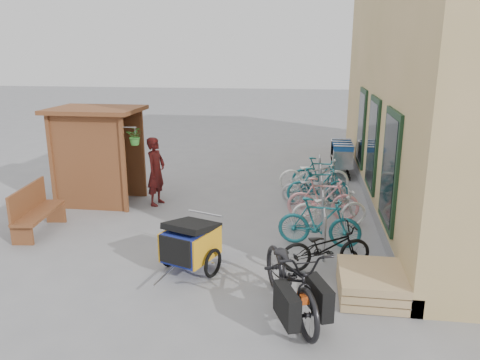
# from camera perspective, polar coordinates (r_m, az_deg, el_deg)

# --- Properties ---
(ground) EXTENTS (80.00, 80.00, 0.00)m
(ground) POSITION_cam_1_polar(r_m,az_deg,el_deg) (9.26, -4.44, -8.32)
(ground) COLOR gray
(kiosk) EXTENTS (2.49, 1.65, 2.40)m
(kiosk) POSITION_cam_1_polar(r_m,az_deg,el_deg) (12.12, -17.34, 4.41)
(kiosk) COLOR brown
(kiosk) RESTS_ON ground
(bike_rack) EXTENTS (0.05, 5.35, 0.86)m
(bike_rack) POSITION_cam_1_polar(r_m,az_deg,el_deg) (11.14, 9.88, -1.53)
(bike_rack) COLOR #A5A8AD
(bike_rack) RESTS_ON ground
(pallet_stack) EXTENTS (1.00, 1.20, 0.40)m
(pallet_stack) POSITION_cam_1_polar(r_m,az_deg,el_deg) (7.79, 15.69, -12.03)
(pallet_stack) COLOR tan
(pallet_stack) RESTS_ON ground
(bench) EXTENTS (0.68, 1.66, 1.02)m
(bench) POSITION_cam_1_polar(r_m,az_deg,el_deg) (10.72, -23.75, -3.30)
(bench) COLOR brown
(bench) RESTS_ON ground
(shopping_carts) EXTENTS (0.60, 2.03, 1.08)m
(shopping_carts) POSITION_cam_1_polar(r_m,az_deg,el_deg) (14.98, 12.23, 3.18)
(shopping_carts) COLOR silver
(shopping_carts) RESTS_ON ground
(child_trailer) EXTENTS (1.08, 1.65, 0.96)m
(child_trailer) POSITION_cam_1_polar(r_m,az_deg,el_deg) (8.21, -6.05, -7.54)
(child_trailer) COLOR navy
(child_trailer) RESTS_ON ground
(cargo_bike) EXTENTS (1.51, 2.29, 1.14)m
(cargo_bike) POSITION_cam_1_polar(r_m,az_deg,el_deg) (6.94, 6.30, -11.76)
(cargo_bike) COLOR black
(cargo_bike) RESTS_ON ground
(person_kiosk) EXTENTS (0.53, 0.69, 1.70)m
(person_kiosk) POSITION_cam_1_polar(r_m,az_deg,el_deg) (11.74, -10.20, 1.03)
(person_kiosk) COLOR maroon
(person_kiosk) RESTS_ON ground
(bike_0) EXTENTS (1.71, 1.03, 0.85)m
(bike_0) POSITION_cam_1_polar(r_m,az_deg,el_deg) (8.37, 10.41, -8.06)
(bike_0) COLOR black
(bike_0) RESTS_ON ground
(bike_1) EXTENTS (1.67, 0.65, 0.98)m
(bike_1) POSITION_cam_1_polar(r_m,az_deg,el_deg) (9.32, 9.66, -5.10)
(bike_1) COLOR #1F707C
(bike_1) RESTS_ON ground
(bike_2) EXTENTS (1.74, 0.93, 0.87)m
(bike_2) POSITION_cam_1_polar(r_m,az_deg,el_deg) (10.37, 10.81, -3.35)
(bike_2) COLOR silver
(bike_2) RESTS_ON ground
(bike_3) EXTENTS (1.64, 0.50, 0.98)m
(bike_3) POSITION_cam_1_polar(r_m,az_deg,el_deg) (10.77, 10.10, -2.28)
(bike_3) COLOR pink
(bike_3) RESTS_ON ground
(bike_4) EXTENTS (1.64, 0.68, 0.84)m
(bike_4) POSITION_cam_1_polar(r_m,az_deg,el_deg) (11.72, 8.97, -1.12)
(bike_4) COLOR #9D9DA1
(bike_4) RESTS_ON ground
(bike_5) EXTENTS (1.63, 0.69, 0.95)m
(bike_5) POSITION_cam_1_polar(r_m,az_deg,el_deg) (11.82, 9.52, -0.73)
(bike_5) COLOR #1F707C
(bike_5) RESTS_ON ground
(bike_6) EXTENTS (1.93, 0.84, 0.99)m
(bike_6) POSITION_cam_1_polar(r_m,az_deg,el_deg) (12.80, 9.00, 0.63)
(bike_6) COLOR silver
(bike_6) RESTS_ON ground
(bike_7) EXTENTS (1.54, 0.45, 0.93)m
(bike_7) POSITION_cam_1_polar(r_m,az_deg,el_deg) (13.04, 9.77, 0.73)
(bike_7) COLOR #1F707C
(bike_7) RESTS_ON ground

